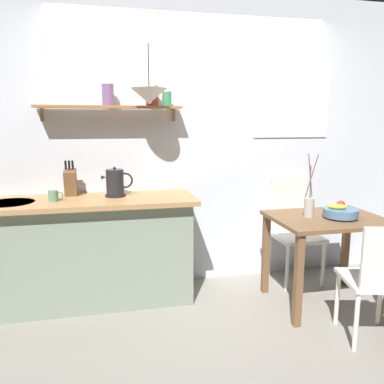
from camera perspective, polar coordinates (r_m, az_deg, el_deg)
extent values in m
plane|color=gray|center=(3.41, 2.67, -16.61)|extent=(14.00, 14.00, 0.00)
cube|color=silver|center=(3.72, 3.20, 7.34)|extent=(6.80, 0.10, 2.70)
cube|color=white|center=(3.95, 14.61, 12.09)|extent=(0.78, 0.01, 0.58)
cube|color=silver|center=(3.95, 14.58, 12.09)|extent=(0.72, 0.01, 0.52)
cube|color=gray|center=(3.44, -15.26, -8.79)|extent=(1.74, 0.52, 0.88)
cube|color=tan|center=(3.30, -15.65, -1.33)|extent=(1.83, 0.63, 0.04)
cylinder|color=#B7BABF|center=(3.36, -25.48, -1.50)|extent=(0.38, 0.38, 0.01)
cube|color=#9E6B3D|center=(3.42, -12.09, 12.23)|extent=(1.23, 0.18, 0.02)
cube|color=#99754C|center=(3.54, -21.41, 10.70)|extent=(0.02, 0.06, 0.12)
cube|color=#99754C|center=(3.55, -2.74, 11.38)|extent=(0.02, 0.06, 0.12)
cylinder|color=#7F5689|center=(3.42, -12.38, 13.85)|extent=(0.10, 0.10, 0.17)
cylinder|color=silver|center=(3.43, -12.44, 15.38)|extent=(0.10, 0.10, 0.01)
cylinder|color=#BC4238|center=(3.45, -5.94, 13.91)|extent=(0.11, 0.11, 0.16)
cylinder|color=silver|center=(3.45, -5.97, 15.33)|extent=(0.11, 0.11, 0.01)
cylinder|color=#388E56|center=(3.46, -3.76, 13.58)|extent=(0.08, 0.08, 0.12)
cylinder|color=silver|center=(3.47, -3.77, 14.65)|extent=(0.08, 0.08, 0.01)
cube|color=brown|center=(3.40, 19.46, -3.78)|extent=(0.91, 0.71, 0.03)
cube|color=brown|center=(3.07, 15.51, -12.60)|extent=(0.06, 0.06, 0.73)
cube|color=brown|center=(3.59, 10.88, -9.01)|extent=(0.06, 0.06, 0.73)
cube|color=brown|center=(3.97, 21.81, -7.68)|extent=(0.06, 0.06, 0.73)
cube|color=white|center=(3.08, 25.07, -11.75)|extent=(0.47, 0.49, 0.03)
cylinder|color=white|center=(3.38, 26.08, -14.00)|extent=(0.03, 0.03, 0.42)
cylinder|color=white|center=(3.26, 20.75, -14.53)|extent=(0.03, 0.03, 0.42)
cylinder|color=white|center=(2.96, 23.20, -17.33)|extent=(0.03, 0.03, 0.42)
cube|color=white|center=(3.87, 15.28, -6.38)|extent=(0.44, 0.44, 0.03)
cube|color=white|center=(3.98, 14.08, -1.75)|extent=(0.38, 0.03, 0.53)
cylinder|color=white|center=(3.71, 13.94, -10.91)|extent=(0.03, 0.03, 0.44)
cylinder|color=white|center=(3.88, 18.90, -10.17)|extent=(0.03, 0.03, 0.44)
cylinder|color=white|center=(4.02, 11.48, -9.09)|extent=(0.03, 0.03, 0.44)
cylinder|color=white|center=(4.19, 16.16, -8.51)|extent=(0.03, 0.03, 0.44)
cylinder|color=#51759E|center=(3.40, 21.16, -3.53)|extent=(0.13, 0.13, 0.01)
cylinder|color=#51759E|center=(3.39, 21.20, -2.88)|extent=(0.28, 0.28, 0.07)
ellipsoid|color=yellow|center=(3.36, 20.76, -2.04)|extent=(0.16, 0.12, 0.04)
sphere|color=red|center=(3.42, 21.22, -1.76)|extent=(0.07, 0.07, 0.07)
cylinder|color=#B7B2A8|center=(3.34, 16.98, -2.20)|extent=(0.08, 0.08, 0.16)
cylinder|color=brown|center=(3.28, 17.16, 2.32)|extent=(0.07, 0.04, 0.37)
cylinder|color=brown|center=(3.30, 17.17, 1.46)|extent=(0.01, 0.03, 0.27)
cylinder|color=brown|center=(3.30, 17.37, 2.32)|extent=(0.09, 0.04, 0.36)
cylinder|color=black|center=(3.34, -11.30, -0.48)|extent=(0.17, 0.17, 0.02)
cylinder|color=#232326|center=(3.32, -11.37, 1.47)|extent=(0.15, 0.15, 0.21)
sphere|color=black|center=(3.31, -11.45, 3.50)|extent=(0.02, 0.02, 0.02)
cone|color=#232326|center=(3.32, -13.00, 2.14)|extent=(0.04, 0.04, 0.04)
torus|color=black|center=(3.32, -9.93, 1.71)|extent=(0.14, 0.02, 0.14)
cube|color=brown|center=(3.45, -17.59, 1.39)|extent=(0.10, 0.17, 0.24)
cylinder|color=black|center=(3.40, -18.25, 3.82)|extent=(0.02, 0.03, 0.08)
cylinder|color=black|center=(3.39, -17.78, 3.85)|extent=(0.02, 0.03, 0.08)
cylinder|color=black|center=(3.39, -17.31, 3.87)|extent=(0.02, 0.03, 0.08)
cylinder|color=slate|center=(3.26, -19.89, -0.54)|extent=(0.08, 0.08, 0.09)
torus|color=slate|center=(3.25, -19.09, -0.47)|extent=(0.06, 0.01, 0.06)
cylinder|color=black|center=(3.24, -6.47, 18.12)|extent=(0.01, 0.01, 0.35)
cone|color=silver|center=(3.22, -6.39, 13.99)|extent=(0.29, 0.29, 0.12)
sphere|color=white|center=(3.21, -6.37, 13.26)|extent=(0.04, 0.04, 0.04)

